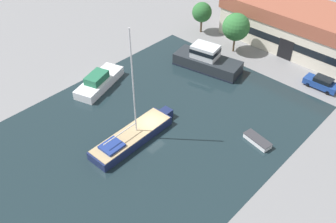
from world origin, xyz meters
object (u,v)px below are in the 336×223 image
(quay_tree_near_building, at_px, (236,27))
(warehouse_building, at_px, (304,28))
(sailboat_moored, at_px, (133,136))
(small_dinghy, at_px, (257,140))
(cabin_boat, at_px, (99,82))
(parked_car, at_px, (322,83))
(motor_cruiser, at_px, (207,60))
(quay_tree_by_water, at_px, (202,12))

(quay_tree_near_building, bearing_deg, warehouse_building, 49.78)
(sailboat_moored, distance_m, small_dinghy, 14.56)
(warehouse_building, distance_m, small_dinghy, 25.18)
(quay_tree_near_building, distance_m, cabin_boat, 22.62)
(quay_tree_near_building, height_order, parked_car, quay_tree_near_building)
(parked_car, relative_size, sailboat_moored, 0.33)
(quay_tree_near_building, height_order, small_dinghy, quay_tree_near_building)
(small_dinghy, bearing_deg, cabin_boat, 114.00)
(motor_cruiser, distance_m, small_dinghy, 16.87)
(small_dinghy, bearing_deg, parked_car, 8.96)
(sailboat_moored, height_order, small_dinghy, sailboat_moored)
(motor_cruiser, bearing_deg, quay_tree_near_building, -11.10)
(sailboat_moored, height_order, motor_cruiser, sailboat_moored)
(quay_tree_near_building, xyz_separation_m, quay_tree_by_water, (-8.04, 1.63, -0.62))
(small_dinghy, bearing_deg, quay_tree_near_building, 53.40)
(warehouse_building, height_order, sailboat_moored, sailboat_moored)
(quay_tree_by_water, distance_m, cabin_boat, 22.72)
(warehouse_building, relative_size, sailboat_moored, 1.85)
(motor_cruiser, bearing_deg, sailboat_moored, 179.99)
(cabin_boat, bearing_deg, parked_car, 24.56)
(warehouse_building, relative_size, quay_tree_near_building, 4.14)
(warehouse_building, height_order, parked_car, warehouse_building)
(quay_tree_near_building, relative_size, sailboat_moored, 0.45)
(parked_car, xyz_separation_m, sailboat_moored, (-11.27, -25.10, -0.19))
(parked_car, bearing_deg, cabin_boat, 131.30)
(parked_car, bearing_deg, warehouse_building, 41.20)
(motor_cruiser, xyz_separation_m, small_dinghy, (14.47, -8.62, -0.98))
(quay_tree_by_water, distance_m, parked_car, 23.11)
(quay_tree_near_building, xyz_separation_m, cabin_boat, (-7.90, -20.92, -3.39))
(warehouse_building, xyz_separation_m, quay_tree_by_water, (-15.15, -6.77, 0.21))
(quay_tree_by_water, xyz_separation_m, cabin_boat, (0.14, -22.55, -2.78))
(warehouse_building, height_order, quay_tree_by_water, warehouse_building)
(warehouse_building, xyz_separation_m, quay_tree_near_building, (-7.11, -8.41, 0.83))
(parked_car, distance_m, sailboat_moored, 27.51)
(motor_cruiser, bearing_deg, warehouse_building, -36.04)
(quay_tree_by_water, height_order, sailboat_moored, sailboat_moored)
(quay_tree_near_building, relative_size, quay_tree_by_water, 1.20)
(parked_car, bearing_deg, small_dinghy, 177.37)
(parked_car, distance_m, small_dinghy, 15.45)
(quay_tree_by_water, distance_m, sailboat_moored, 29.34)
(quay_tree_by_water, relative_size, sailboat_moored, 0.37)
(warehouse_building, distance_m, cabin_boat, 33.04)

